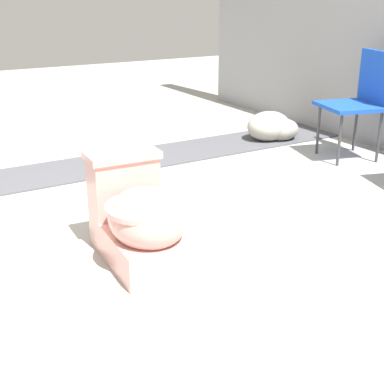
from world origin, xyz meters
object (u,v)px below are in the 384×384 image
at_px(boulder_near, 281,129).
at_px(boulder_far, 269,126).
at_px(folding_chair_left, 363,94).
at_px(toilet, 140,218).

height_order(boulder_near, boulder_far, boulder_far).
distance_m(folding_chair_left, boulder_near, 0.85).
height_order(toilet, boulder_far, toilet).
height_order(toilet, boulder_near, toilet).
relative_size(boulder_near, boulder_far, 0.83).
distance_m(folding_chair_left, boulder_far, 0.90).
distance_m(toilet, boulder_far, 2.45).
bearing_deg(toilet, boulder_far, 130.38).
bearing_deg(folding_chair_left, boulder_far, -52.63).
relative_size(toilet, boulder_far, 1.62).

